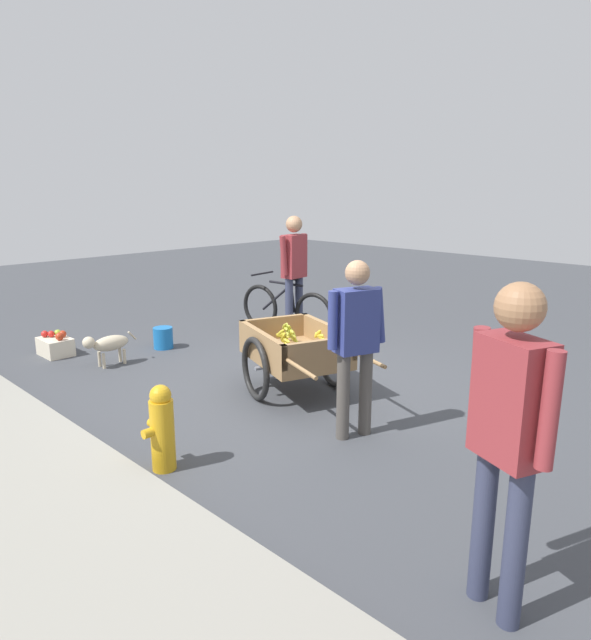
{
  "coord_description": "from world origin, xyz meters",
  "views": [
    {
      "loc": [
        -4.01,
        4.04,
        2.1
      ],
      "look_at": [
        -0.04,
        0.04,
        0.75
      ],
      "focal_mm": 31.96,
      "sensor_mm": 36.0,
      "label": 1
    }
  ],
  "objects_px": {
    "dog": "(108,344)",
    "fruit_cart": "(295,352)",
    "bystander_person": "(509,423)",
    "fire_hydrant": "(162,428)",
    "plastic_bucket": "(163,338)",
    "bicycle": "(286,310)",
    "vendor_person": "(356,335)",
    "cyclist_person": "(294,265)",
    "apple_crate": "(56,345)"
  },
  "relations": [
    {
      "from": "dog",
      "to": "fruit_cart",
      "type": "bearing_deg",
      "value": -157.21
    },
    {
      "from": "bystander_person",
      "to": "dog",
      "type": "bearing_deg",
      "value": -6.29
    },
    {
      "from": "fire_hydrant",
      "to": "plastic_bucket",
      "type": "height_order",
      "value": "fire_hydrant"
    },
    {
      "from": "fire_hydrant",
      "to": "bystander_person",
      "type": "xyz_separation_m",
      "value": [
        -2.44,
        -0.37,
        0.68
      ]
    },
    {
      "from": "fruit_cart",
      "to": "fire_hydrant",
      "type": "xyz_separation_m",
      "value": [
        -0.44,
        1.85,
        -0.1
      ]
    },
    {
      "from": "fruit_cart",
      "to": "bystander_person",
      "type": "distance_m",
      "value": 3.29
    },
    {
      "from": "bicycle",
      "to": "bystander_person",
      "type": "xyz_separation_m",
      "value": [
        -4.65,
        3.08,
        0.66
      ]
    },
    {
      "from": "fruit_cart",
      "to": "vendor_person",
      "type": "bearing_deg",
      "value": 160.65
    },
    {
      "from": "fire_hydrant",
      "to": "bystander_person",
      "type": "bearing_deg",
      "value": -171.43
    },
    {
      "from": "vendor_person",
      "to": "cyclist_person",
      "type": "height_order",
      "value": "cyclist_person"
    },
    {
      "from": "bicycle",
      "to": "plastic_bucket",
      "type": "bearing_deg",
      "value": 69.83
    },
    {
      "from": "dog",
      "to": "apple_crate",
      "type": "distance_m",
      "value": 0.93
    },
    {
      "from": "fruit_cart",
      "to": "cyclist_person",
      "type": "height_order",
      "value": "cyclist_person"
    },
    {
      "from": "vendor_person",
      "to": "fruit_cart",
      "type": "bearing_deg",
      "value": -19.35
    },
    {
      "from": "plastic_bucket",
      "to": "bystander_person",
      "type": "bearing_deg",
      "value": 164.86
    },
    {
      "from": "fire_hydrant",
      "to": "fruit_cart",
      "type": "bearing_deg",
      "value": -76.68
    },
    {
      "from": "dog",
      "to": "plastic_bucket",
      "type": "bearing_deg",
      "value": -77.76
    },
    {
      "from": "bicycle",
      "to": "fire_hydrant",
      "type": "bearing_deg",
      "value": 122.68
    },
    {
      "from": "vendor_person",
      "to": "bicycle",
      "type": "height_order",
      "value": "vendor_person"
    },
    {
      "from": "fruit_cart",
      "to": "vendor_person",
      "type": "height_order",
      "value": "vendor_person"
    },
    {
      "from": "dog",
      "to": "bystander_person",
      "type": "bearing_deg",
      "value": 173.71
    },
    {
      "from": "cyclist_person",
      "to": "dog",
      "type": "distance_m",
      "value": 2.7
    },
    {
      "from": "dog",
      "to": "plastic_bucket",
      "type": "relative_size",
      "value": 2.42
    },
    {
      "from": "apple_crate",
      "to": "fire_hydrant",
      "type": "bearing_deg",
      "value": 169.24
    },
    {
      "from": "cyclist_person",
      "to": "dog",
      "type": "bearing_deg",
      "value": 77.29
    },
    {
      "from": "fruit_cart",
      "to": "dog",
      "type": "height_order",
      "value": "fruit_cart"
    },
    {
      "from": "vendor_person",
      "to": "fire_hydrant",
      "type": "distance_m",
      "value": 1.7
    },
    {
      "from": "apple_crate",
      "to": "bystander_person",
      "type": "relative_size",
      "value": 0.26
    },
    {
      "from": "vendor_person",
      "to": "cyclist_person",
      "type": "xyz_separation_m",
      "value": [
        2.7,
        -1.99,
        0.12
      ]
    },
    {
      "from": "fruit_cart",
      "to": "bicycle",
      "type": "height_order",
      "value": "bicycle"
    },
    {
      "from": "plastic_bucket",
      "to": "vendor_person",
      "type": "bearing_deg",
      "value": 174.67
    },
    {
      "from": "fire_hydrant",
      "to": "vendor_person",
      "type": "bearing_deg",
      "value": -113.72
    },
    {
      "from": "vendor_person",
      "to": "cyclist_person",
      "type": "bearing_deg",
      "value": -36.38
    },
    {
      "from": "vendor_person",
      "to": "bicycle",
      "type": "relative_size",
      "value": 0.91
    },
    {
      "from": "fruit_cart",
      "to": "cyclist_person",
      "type": "distance_m",
      "value": 2.36
    },
    {
      "from": "cyclist_person",
      "to": "apple_crate",
      "type": "relative_size",
      "value": 3.82
    },
    {
      "from": "bicycle",
      "to": "plastic_bucket",
      "type": "distance_m",
      "value": 1.77
    },
    {
      "from": "plastic_bucket",
      "to": "bystander_person",
      "type": "distance_m",
      "value": 5.52
    },
    {
      "from": "bicycle",
      "to": "apple_crate",
      "type": "distance_m",
      "value": 3.07
    },
    {
      "from": "bicycle",
      "to": "plastic_bucket",
      "type": "relative_size",
      "value": 5.95
    },
    {
      "from": "apple_crate",
      "to": "bystander_person",
      "type": "height_order",
      "value": "bystander_person"
    },
    {
      "from": "bystander_person",
      "to": "plastic_bucket",
      "type": "bearing_deg",
      "value": -15.14
    },
    {
      "from": "fruit_cart",
      "to": "apple_crate",
      "type": "xyz_separation_m",
      "value": [
        3.07,
        1.18,
        -0.31
      ]
    },
    {
      "from": "bicycle",
      "to": "dog",
      "type": "relative_size",
      "value": 2.46
    },
    {
      "from": "dog",
      "to": "bystander_person",
      "type": "xyz_separation_m",
      "value": [
        -5.07,
        0.56,
        0.74
      ]
    },
    {
      "from": "vendor_person",
      "to": "plastic_bucket",
      "type": "bearing_deg",
      "value": -5.33
    },
    {
      "from": "fire_hydrant",
      "to": "apple_crate",
      "type": "relative_size",
      "value": 1.52
    },
    {
      "from": "apple_crate",
      "to": "bystander_person",
      "type": "xyz_separation_m",
      "value": [
        -5.95,
        0.3,
        0.89
      ]
    },
    {
      "from": "vendor_person",
      "to": "apple_crate",
      "type": "distance_m",
      "value": 4.3
    },
    {
      "from": "dog",
      "to": "fire_hydrant",
      "type": "bearing_deg",
      "value": 160.58
    }
  ]
}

